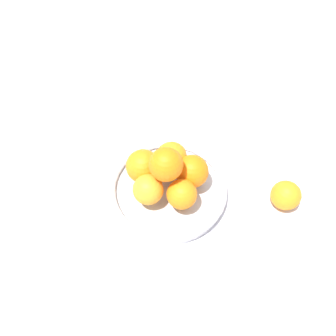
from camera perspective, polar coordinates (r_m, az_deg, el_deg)
name	(u,v)px	position (r m, az deg, el deg)	size (l,w,h in m)	color
ground_plane	(168,193)	(0.80, 0.00, -4.35)	(4.00, 4.00, 0.00)	silver
fruit_bowl	(168,189)	(0.78, 0.00, -3.66)	(0.28, 0.28, 0.03)	silver
orange_pile	(167,172)	(0.73, -0.20, -0.74)	(0.18, 0.18, 0.13)	orange
stray_orange	(286,195)	(0.80, 19.82, -4.49)	(0.07, 0.07, 0.07)	orange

